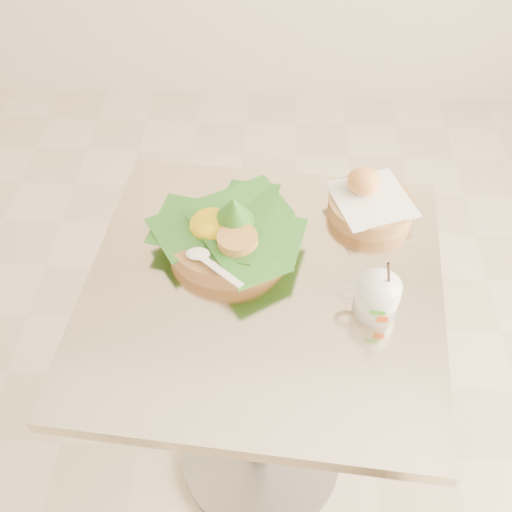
{
  "coord_description": "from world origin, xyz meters",
  "views": [
    {
      "loc": [
        0.15,
        -0.84,
        1.71
      ],
      "look_at": [
        0.11,
        -0.01,
        0.82
      ],
      "focal_mm": 45.0,
      "sensor_mm": 36.0,
      "label": 1
    }
  ],
  "objects_px": {
    "cafe_table": "(262,350)",
    "bread_basket": "(369,202)",
    "coffee_mug": "(376,296)",
    "rice_basket": "(227,232)"
  },
  "relations": [
    {
      "from": "rice_basket",
      "to": "coffee_mug",
      "type": "relative_size",
      "value": 2.13
    },
    {
      "from": "cafe_table",
      "to": "bread_basket",
      "type": "height_order",
      "value": "bread_basket"
    },
    {
      "from": "coffee_mug",
      "to": "rice_basket",
      "type": "bearing_deg",
      "value": 151.52
    },
    {
      "from": "cafe_table",
      "to": "rice_basket",
      "type": "distance_m",
      "value": 0.29
    },
    {
      "from": "cafe_table",
      "to": "coffee_mug",
      "type": "height_order",
      "value": "coffee_mug"
    },
    {
      "from": "cafe_table",
      "to": "bread_basket",
      "type": "bearing_deg",
      "value": 45.12
    },
    {
      "from": "bread_basket",
      "to": "coffee_mug",
      "type": "distance_m",
      "value": 0.27
    },
    {
      "from": "bread_basket",
      "to": "coffee_mug",
      "type": "xyz_separation_m",
      "value": [
        -0.01,
        -0.27,
        0.01
      ]
    },
    {
      "from": "bread_basket",
      "to": "coffee_mug",
      "type": "relative_size",
      "value": 1.39
    },
    {
      "from": "rice_basket",
      "to": "coffee_mug",
      "type": "bearing_deg",
      "value": -28.48
    }
  ]
}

